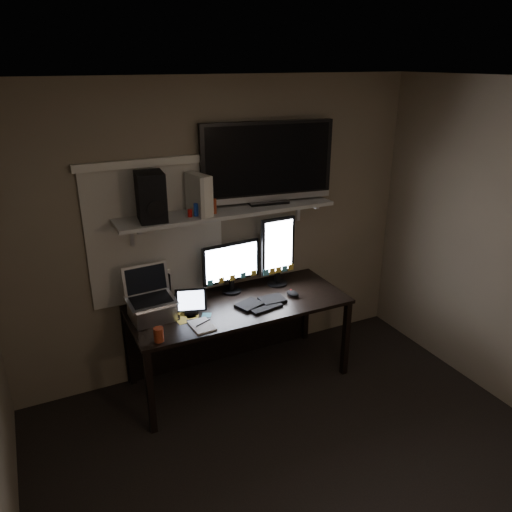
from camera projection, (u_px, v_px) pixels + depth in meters
floor at (331, 496)px, 3.19m from camera, size 3.60×3.60×0.00m
ceiling at (361, 84)px, 2.27m from camera, size 3.60×3.60×0.00m
back_wall at (220, 230)px, 4.23m from camera, size 3.60×0.00×3.60m
window_blinds at (157, 235)px, 3.98m from camera, size 1.10×0.02×1.10m
desk at (233, 316)px, 4.28m from camera, size 1.80×0.75×0.73m
wall_shelf at (228, 211)px, 4.01m from camera, size 1.80×0.35×0.03m
monitor_landscape at (231, 267)px, 4.23m from camera, size 0.52×0.09×0.46m
monitor_portrait at (278, 251)px, 4.34m from camera, size 0.32×0.07×0.63m
keyboard at (261, 302)px, 4.09m from camera, size 0.45×0.24×0.03m
mouse at (293, 294)px, 4.23m from camera, size 0.11×0.14×0.04m
notepad at (202, 326)px, 3.75m from camera, size 0.17×0.23×0.01m
tablet at (190, 301)px, 3.91m from camera, size 0.26×0.17×0.21m
file_sorter at (157, 288)px, 4.08m from camera, size 0.22×0.13×0.26m
laptop at (151, 296)px, 3.79m from camera, size 0.38×0.31×0.40m
cup at (159, 335)px, 3.54m from camera, size 0.08×0.08×0.10m
sticky_notes at (189, 318)px, 3.88m from camera, size 0.33×0.26×0.00m
tv at (267, 163)px, 4.07m from camera, size 1.13×0.34×0.67m
game_console at (199, 194)px, 3.83m from camera, size 0.14×0.28×0.31m
speaker at (151, 197)px, 3.67m from camera, size 0.22×0.26×0.36m
bottles at (202, 206)px, 3.83m from camera, size 0.22×0.06×0.14m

